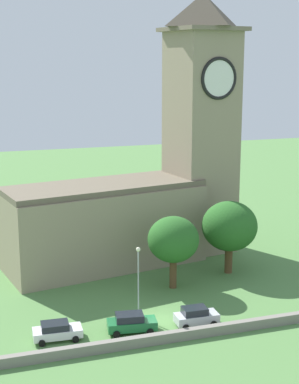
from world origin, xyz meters
TOP-DOWN VIEW (x-y plane):
  - ground_plane at (0.00, 15.00)m, footprint 200.00×200.00m
  - church at (5.20, 18.58)m, footprint 31.04×13.93m
  - quay_barrier at (0.00, -4.35)m, footprint 58.49×0.70m
  - car_white at (-10.07, -0.74)m, footprint 4.50×2.48m
  - car_green at (-3.23, -1.41)m, footprint 4.80×2.78m
  - car_silver at (3.04, -1.96)m, footprint 4.19×2.25m
  - streetlamp_west_mid at (-1.65, 1.43)m, footprint 0.44×0.44m
  - tree_riverside_west at (12.25, 10.14)m, footprint 6.52×6.52m
  - tree_by_tower at (4.31, 7.71)m, footprint 5.65×5.65m

SIDE VIEW (x-z plane):
  - ground_plane at x=0.00m, z-range 0.00..0.00m
  - quay_barrier at x=0.00m, z-range 0.00..0.94m
  - car_white at x=-10.07m, z-range 0.01..1.66m
  - car_silver at x=3.04m, z-range 0.01..1.84m
  - car_green at x=-3.23m, z-range 0.01..1.84m
  - streetlamp_west_mid at x=-1.65m, z-range 1.19..8.44m
  - tree_by_tower at x=4.31m, z-range 1.48..9.62m
  - tree_riverside_west at x=12.25m, z-range 1.36..10.05m
  - church at x=5.20m, z-range -5.98..26.76m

